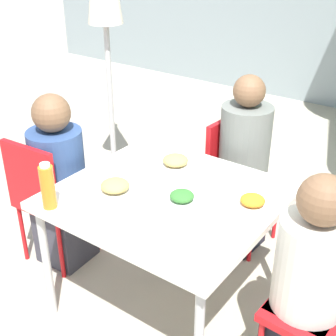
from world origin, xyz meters
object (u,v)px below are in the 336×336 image
(bottle, at_px, (48,187))
(chair_left, at_px, (46,193))
(drinking_cup, at_px, (143,197))
(salad_bowl, at_px, (147,142))
(chair_far, at_px, (236,172))
(chair_right, at_px, (324,290))
(person_right, at_px, (307,292))
(person_left, at_px, (60,186))
(person_far, at_px, (243,170))

(bottle, bearing_deg, chair_left, 144.24)
(drinking_cup, relative_size, salad_bowl, 0.63)
(chair_far, bearing_deg, bottle, -12.56)
(chair_far, relative_size, bottle, 3.63)
(chair_right, relative_size, person_right, 0.78)
(chair_far, bearing_deg, chair_left, -37.26)
(drinking_cup, distance_m, salad_bowl, 0.71)
(chair_left, distance_m, chair_far, 1.26)
(bottle, relative_size, drinking_cup, 2.55)
(chair_left, bearing_deg, chair_far, 45.80)
(chair_left, relative_size, person_right, 0.78)
(person_left, distance_m, chair_far, 1.17)
(person_left, distance_m, salad_bowl, 0.61)
(chair_left, relative_size, drinking_cup, 9.25)
(person_far, bearing_deg, bottle, -16.48)
(person_far, bearing_deg, person_right, 46.93)
(chair_left, bearing_deg, person_far, 41.56)
(chair_right, height_order, drinking_cup, chair_right)
(chair_far, height_order, bottle, bottle)
(chair_left, xyz_separation_m, chair_right, (1.71, 0.17, 0.00))
(person_far, relative_size, salad_bowl, 8.03)
(bottle, bearing_deg, person_left, 134.89)
(bottle, bearing_deg, person_right, 18.99)
(chair_left, relative_size, chair_far, 1.00)
(person_left, distance_m, person_far, 1.18)
(chair_left, height_order, person_right, person_right)
(person_right, bearing_deg, person_left, 2.98)
(chair_left, distance_m, chair_right, 1.72)
(person_far, bearing_deg, person_left, -42.79)
(chair_left, height_order, person_far, person_far)
(salad_bowl, bearing_deg, person_right, -19.01)
(chair_far, xyz_separation_m, bottle, (-0.37, -1.27, 0.35))
(drinking_cup, bearing_deg, chair_left, 177.02)
(person_left, height_order, person_far, person_far)
(salad_bowl, bearing_deg, drinking_cup, -53.18)
(person_left, bearing_deg, drinking_cup, -12.37)
(person_far, distance_m, bottle, 1.33)
(person_far, distance_m, drinking_cup, 0.97)
(salad_bowl, bearing_deg, chair_right, -15.18)
(chair_left, relative_size, bottle, 3.63)
(chair_right, xyz_separation_m, person_right, (-0.05, -0.08, 0.02))
(chair_left, bearing_deg, salad_bowl, 49.43)
(chair_left, relative_size, person_far, 0.72)
(chair_far, bearing_deg, person_far, 57.95)
(chair_right, xyz_separation_m, chair_far, (-0.89, 0.78, 0.00))
(chair_far, distance_m, salad_bowl, 0.66)
(person_right, distance_m, person_far, 1.10)
(salad_bowl, bearing_deg, person_far, 36.50)
(bottle, bearing_deg, chair_right, 21.35)
(person_right, xyz_separation_m, salad_bowl, (-1.26, 0.43, 0.25))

